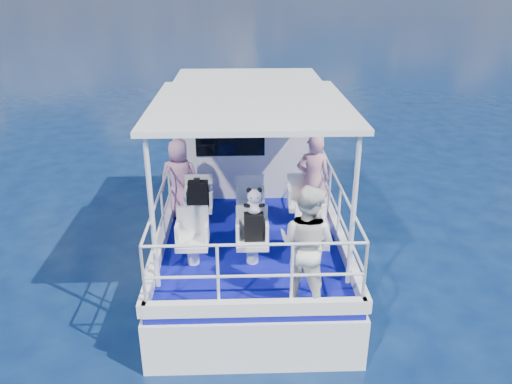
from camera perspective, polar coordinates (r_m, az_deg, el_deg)
ground at (r=9.14m, az=-0.59°, el=-9.22°), size 2000.00×2000.00×0.00m
hull at (r=10.00m, az=-0.73°, el=-6.14°), size 3.00×7.00×1.60m
deck at (r=9.61m, az=-0.76°, el=-1.72°), size 2.90×6.90×0.10m
cabin at (r=10.42m, az=-0.95°, el=7.06°), size 2.85×2.00×2.20m
canopy at (r=7.72m, az=-0.65°, el=10.00°), size 3.00×3.20×0.08m
canopy_posts at (r=8.01m, az=-0.61°, el=1.96°), size 2.77×2.97×2.20m
railings at (r=7.95m, az=-0.53°, el=-2.93°), size 2.84×3.59×1.00m
seat_port_fwd at (r=8.81m, az=-6.52°, el=-2.58°), size 0.48×0.46×0.38m
seat_center_fwd at (r=8.78m, az=-0.65°, el=-2.51°), size 0.48×0.46×0.38m
seat_stbd_fwd at (r=8.85m, az=5.19°, el=-2.41°), size 0.48×0.46×0.38m
seat_port_aft at (r=7.67m, az=-7.21°, el=-6.82°), size 0.48×0.46×0.38m
seat_center_aft at (r=7.64m, az=-0.42°, el=-6.76°), size 0.48×0.46×0.38m
seat_stbd_aft at (r=7.71m, az=6.33°, el=-6.60°), size 0.48×0.46×0.38m
passenger_port_fwd at (r=8.98m, az=-8.72°, el=1.52°), size 0.56×0.41×1.44m
passenger_stbd_fwd at (r=8.69m, az=6.53°, el=1.41°), size 0.58×0.39×1.59m
passenger_stbd_aft at (r=6.54m, az=5.84°, el=-6.00°), size 1.02×0.97×1.66m
backpack_port at (r=8.61m, az=-6.61°, el=-0.20°), size 0.34×0.19×0.45m
backpack_center at (r=7.45m, az=-0.26°, el=-4.00°), size 0.29×0.16×0.43m
compact_camera at (r=8.52m, az=-6.78°, el=1.38°), size 0.10×0.06×0.06m
panda at (r=7.28m, az=-0.20°, el=-1.02°), size 0.26×0.22×0.40m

